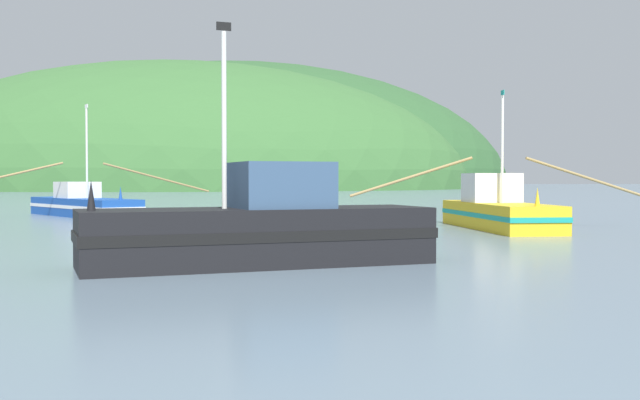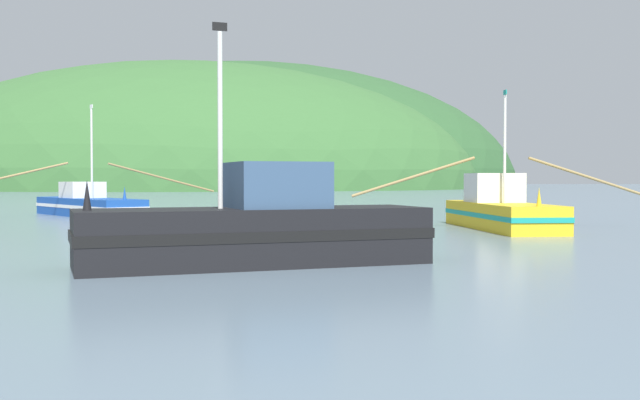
{
  "view_description": "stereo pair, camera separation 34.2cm",
  "coord_description": "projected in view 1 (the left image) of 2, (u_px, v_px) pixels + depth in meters",
  "views": [
    {
      "loc": [
        -6.71,
        -3.04,
        2.12
      ],
      "look_at": [
        -4.32,
        22.6,
        1.4
      ],
      "focal_mm": 42.49,
      "sensor_mm": 36.0,
      "label": 1
    },
    {
      "loc": [
        -6.37,
        -3.07,
        2.12
      ],
      "look_at": [
        -4.32,
        22.6,
        1.4
      ],
      "focal_mm": 42.49,
      "sensor_mm": 36.0,
      "label": 2
    }
  ],
  "objects": [
    {
      "name": "hill_far_left",
      "position": [
        237.0,
        187.0,
        199.16
      ],
      "size": [
        141.26,
        113.01,
        64.17
      ],
      "primitive_type": "ellipsoid",
      "color": "#2D562D",
      "rests_on": "ground"
    },
    {
      "name": "hill_far_center",
      "position": [
        180.0,
        188.0,
        174.19
      ],
      "size": [
        133.48,
        106.78,
        56.71
      ],
      "primitive_type": "ellipsoid",
      "color": "#386633",
      "rests_on": "ground"
    },
    {
      "name": "hill_far_right",
      "position": [
        159.0,
        187.0,
        206.71
      ],
      "size": [
        189.29,
        151.43,
        57.06
      ],
      "primitive_type": "ellipsoid",
      "color": "#2D562D",
      "rests_on": "ground"
    },
    {
      "name": "hill_mid_right",
      "position": [
        186.0,
        185.0,
        256.22
      ],
      "size": [
        163.11,
        130.48,
        81.02
      ],
      "primitive_type": "ellipsoid",
      "color": "#386633",
      "rests_on": "ground"
    },
    {
      "name": "fishing_boat_blue",
      "position": [
        83.0,
        205.0,
        42.9
      ],
      "size": [
        13.62,
        10.0,
        6.3
      ],
      "rotation": [
        0.0,
        0.0,
        5.31
      ],
      "color": "#19479E",
      "rests_on": "ground"
    },
    {
      "name": "fishing_boat_yellow",
      "position": [
        498.0,
        211.0,
        32.29
      ],
      "size": [
        12.83,
        9.12,
        5.83
      ],
      "rotation": [
        0.0,
        0.0,
        4.73
      ],
      "color": "gold",
      "rests_on": "ground"
    },
    {
      "name": "fishing_boat_black",
      "position": [
        261.0,
        229.0,
        18.57
      ],
      "size": [
        8.98,
        4.75,
        5.88
      ],
      "rotation": [
        0.0,
        0.0,
        3.41
      ],
      "color": "black",
      "rests_on": "ground"
    }
  ]
}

